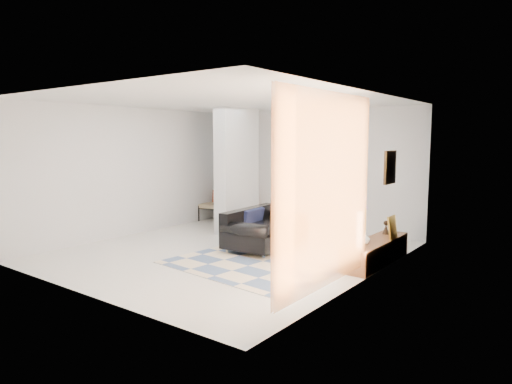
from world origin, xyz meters
The scene contains 17 objects.
floor centered at (0.00, 0.00, 0.00)m, with size 6.00×6.00×0.00m, color white.
ceiling centered at (0.00, 0.00, 2.80)m, with size 6.00×6.00×0.00m, color white.
wall_back centered at (0.00, 3.00, 1.40)m, with size 6.00×6.00×0.00m, color silver.
wall_front centered at (0.00, -3.00, 1.40)m, with size 6.00×6.00×0.00m, color silver.
wall_left centered at (-2.75, 0.00, 1.40)m, with size 6.00×6.00×0.00m, color silver.
wall_right centered at (2.75, 0.00, 1.40)m, with size 6.00×6.00×0.00m, color silver.
partition_column centered at (-1.10, 1.60, 1.40)m, with size 0.35×1.20×2.80m, color silver.
hallway_door centered at (-2.10, 2.96, 1.02)m, with size 0.85×0.06×2.04m, color silver.
curtain centered at (2.67, -1.15, 1.45)m, with size 2.55×2.55×0.00m, color orange.
wall_art centered at (2.72, 0.90, 1.65)m, with size 0.04×0.45×0.55m, color #3D2710.
media_console centered at (2.52, 0.90, 0.20)m, with size 0.45×1.89×0.80m.
loveseat centered at (0.34, 0.62, 0.35)m, with size 1.11×1.77×0.76m.
daybed centered at (-1.93, 2.62, 0.41)m, with size 2.03×1.29×0.77m.
area_rug centered at (0.90, -0.57, 0.01)m, with size 2.76×1.84×0.01m, color beige.
cylinder_lamp centered at (2.50, 0.25, 0.69)m, with size 0.11×0.11×0.58m, color white.
bronze_figurine centered at (2.47, 1.47, 0.52)m, with size 0.12×0.12×0.24m, color #312116, non-canonical shape.
vase centered at (2.47, 0.53, 0.49)m, with size 0.17×0.17×0.18m, color white.
Camera 1 is at (5.44, -6.43, 2.12)m, focal length 32.00 mm.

